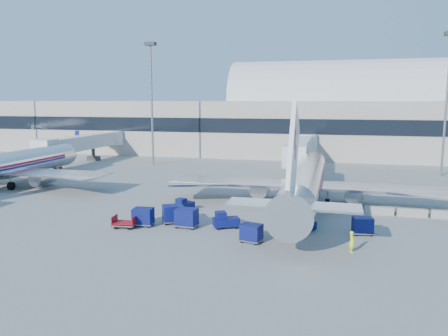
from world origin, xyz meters
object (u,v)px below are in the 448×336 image
(jetbridge_near, at_px, (302,148))
(tug_left, at_px, (184,205))
(barrier_near, at_px, (379,211))
(tug_lead, at_px, (225,220))
(mast_west, at_px, (151,86))
(cart_train_a, at_px, (187,217))
(tug_right, at_px, (303,222))
(airliner_main, at_px, (305,180))
(cart_solo_far, at_px, (363,225))
(mast_east, at_px, (448,83))
(cart_solo_near, at_px, (251,233))
(barrier_far, at_px, (447,215))
(cart_train_c, at_px, (143,216))
(cart_open_red, at_px, (125,224))
(ramp_worker, at_px, (352,242))
(barrier_mid, at_px, (412,213))
(cart_train_b, at_px, (173,214))
(jetbridge_mid, at_px, (87,142))

(jetbridge_near, distance_m, tug_left, 34.16)
(barrier_near, bearing_deg, tug_lead, -149.26)
(mast_west, relative_size, cart_train_a, 10.39)
(tug_right, bearing_deg, airliner_main, 129.26)
(cart_solo_far, bearing_deg, mast_east, 57.83)
(airliner_main, distance_m, cart_solo_near, 15.38)
(airliner_main, relative_size, barrier_far, 12.42)
(tug_right, distance_m, cart_solo_far, 5.35)
(jetbridge_near, relative_size, mast_west, 1.22)
(cart_train_c, bearing_deg, cart_open_red, -146.06)
(jetbridge_near, relative_size, cart_train_a, 12.64)
(airliner_main, xyz_separation_m, mast_west, (-30.00, 25.49, 11.87))
(cart_train_a, relative_size, ramp_worker, 1.24)
(barrier_far, height_order, tug_lead, tug_lead)
(barrier_far, bearing_deg, tug_lead, -157.68)
(barrier_near, height_order, cart_solo_near, cart_solo_near)
(barrier_mid, distance_m, cart_train_b, 24.90)
(jetbridge_mid, distance_m, barrier_near, 59.90)
(barrier_near, xyz_separation_m, cart_train_a, (-18.34, -9.49, 0.52))
(cart_train_a, distance_m, cart_train_c, 4.30)
(ramp_worker, bearing_deg, tug_left, 47.01)
(airliner_main, xyz_separation_m, mast_east, (20.00, 25.49, 11.87))
(mast_west, xyz_separation_m, barrier_near, (38.00, -28.00, -14.34))
(mast_east, xyz_separation_m, cart_solo_far, (-14.11, -35.70, -13.93))
(cart_train_b, distance_m, cart_train_c, 2.96)
(mast_west, relative_size, cart_train_b, 8.79)
(tug_left, distance_m, cart_train_c, 6.69)
(tug_right, relative_size, cart_open_red, 1.07)
(cart_solo_near, xyz_separation_m, cart_solo_far, (9.37, 4.63, 0.01))
(tug_lead, bearing_deg, cart_open_red, 167.43)
(airliner_main, height_order, cart_train_a, airliner_main)
(barrier_far, height_order, cart_train_c, cart_train_c)
(airliner_main, distance_m, tug_lead, 13.28)
(tug_lead, bearing_deg, barrier_near, 3.85)
(mast_east, distance_m, tug_left, 47.62)
(tug_left, distance_m, cart_train_a, 6.36)
(barrier_near, bearing_deg, barrier_far, 0.00)
(barrier_far, relative_size, cart_train_c, 1.43)
(airliner_main, distance_m, cart_solo_far, 11.96)
(jetbridge_near, xyz_separation_m, cart_solo_far, (8.29, -36.51, -3.07))
(barrier_far, bearing_deg, cart_train_c, -161.10)
(airliner_main, distance_m, barrier_near, 8.74)
(cart_train_a, xyz_separation_m, cart_train_b, (-1.80, 1.10, -0.01))
(barrier_mid, height_order, cart_solo_near, cart_solo_near)
(tug_left, relative_size, cart_train_c, 1.21)
(jetbridge_mid, relative_size, barrier_mid, 9.17)
(cart_solo_near, bearing_deg, barrier_near, 61.24)
(barrier_far, bearing_deg, tug_left, -172.51)
(jetbridge_mid, height_order, cart_train_b, jetbridge_mid)
(tug_lead, bearing_deg, jetbridge_near, 56.56)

